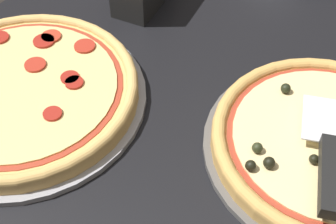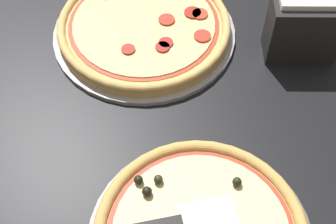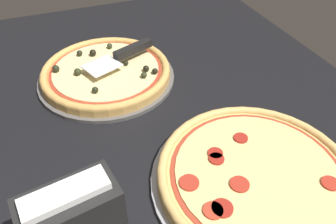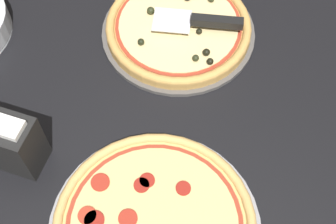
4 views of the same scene
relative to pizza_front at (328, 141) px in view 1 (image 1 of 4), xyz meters
The scene contains 6 objects.
ground_plane 10.24cm from the pizza_front, 79.48° to the left, with size 124.94×115.81×3.60cm, color black.
pizza_pan_front 1.97cm from the pizza_front, 127.49° to the left, with size 35.64×35.64×1.00cm, color #565451.
pizza_front is the anchor object (origin of this frame).
pizza_pan_back 46.95cm from the pizza_front, 112.45° to the left, with size 38.88×38.88×1.00cm, color #939399.
pizza_back 46.90cm from the pizza_front, 112.41° to the left, with size 36.55×36.55×2.96cm.
serving_spatula 7.33cm from the pizza_front, 165.57° to the right, with size 20.34×11.68×2.00cm.
Camera 1 is at (-48.52, -13.83, 55.09)cm, focal length 50.00 mm.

